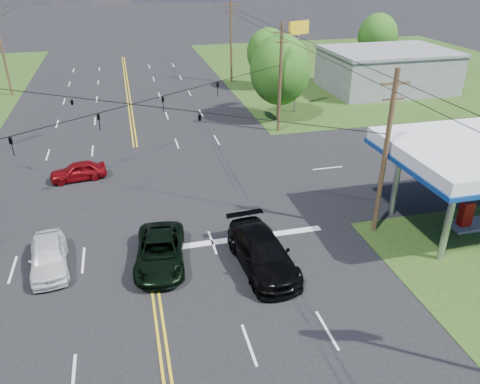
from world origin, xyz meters
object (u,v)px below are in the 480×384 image
object	(u,v)px
tree_right_a	(280,70)
pickup_white	(48,256)
tree_far_r	(378,36)
pickup_dkgreen	(160,252)
retail_ne	(386,71)
pole_ne	(280,78)
pole_se	(385,153)
pole_left_far	(2,49)
pole_right_far	(231,40)
tree_right_b	(268,53)
suv_black	(262,252)

from	to	relation	value
tree_right_a	pickup_white	xyz separation A→B (m)	(-19.09, -20.35, -4.10)
tree_far_r	pickup_dkgreen	world-z (taller)	tree_far_r
retail_ne	pole_ne	distance (m)	20.43
pole_se	pole_left_far	distance (m)	45.22
pole_left_far	pole_right_far	size ratio (longest dim) A/B	1.00
pole_ne	tree_right_b	size ratio (longest dim) A/B	1.34
retail_ne	suv_black	world-z (taller)	retail_ne
pickup_dkgreen	tree_right_a	bearing A→B (deg)	65.05
pole_ne	pole_left_far	bearing A→B (deg)	143.84
pole_ne	tree_far_r	world-z (taller)	pole_ne
pole_se	pole_ne	xyz separation A→B (m)	(0.00, 18.00, 0.00)
tree_right_a	pole_left_far	bearing A→B (deg)	149.35
pickup_white	pole_ne	bearing A→B (deg)	37.57
pickup_dkgreen	pole_se	bearing A→B (deg)	8.76
pole_right_far	tree_right_a	xyz separation A→B (m)	(1.00, -16.00, -0.30)
pole_ne	tree_right_a	xyz separation A→B (m)	(1.00, 3.00, -0.05)
tree_far_r	pickup_white	distance (m)	54.88
pole_right_far	pickup_dkgreen	world-z (taller)	pole_right_far
pole_right_far	tree_right_a	distance (m)	16.03
suv_black	retail_ne	bearing A→B (deg)	47.46
tree_right_b	suv_black	world-z (taller)	tree_right_b
pole_left_far	tree_right_b	world-z (taller)	pole_left_far
pole_ne	tree_right_b	xyz separation A→B (m)	(3.50, 15.00, -0.70)
pickup_dkgreen	pickup_white	world-z (taller)	pickup_white
pole_ne	suv_black	world-z (taller)	pole_ne
tree_right_b	pickup_white	bearing A→B (deg)	-123.72
tree_right_a	pickup_white	bearing A→B (deg)	-133.17
pickup_dkgreen	tree_far_r	bearing A→B (deg)	56.98
pole_left_far	tree_right_b	distance (m)	29.79
pole_left_far	pole_right_far	xyz separation A→B (m)	(26.00, 0.00, 0.00)
pickup_white	tree_right_a	bearing A→B (deg)	40.60
pole_left_far	pickup_dkgreen	bearing A→B (deg)	-70.10
tree_right_a	pickup_white	size ratio (longest dim) A/B	1.82
pole_se	tree_right_b	bearing A→B (deg)	83.95
retail_ne	suv_black	xyz separation A→B (m)	(-24.41, -30.84, -1.32)
pole_se	pickup_white	distance (m)	18.57
pole_left_far	pole_se	bearing A→B (deg)	-54.90
pole_ne	pickup_dkgreen	xyz separation A→B (m)	(-12.50, -18.29, -4.17)
retail_ne	pole_left_far	size ratio (longest dim) A/B	1.40
pole_left_far	pickup_white	world-z (taller)	pole_left_far
tree_right_a	pole_right_far	bearing A→B (deg)	93.58
pole_left_far	pole_right_far	world-z (taller)	same
retail_ne	tree_far_r	distance (m)	11.02
pole_left_far	tree_right_b	size ratio (longest dim) A/B	1.41
retail_ne	pole_ne	world-z (taller)	pole_ne
pole_right_far	tree_right_a	size ratio (longest dim) A/B	1.22
retail_ne	tree_far_r	size ratio (longest dim) A/B	1.83
retail_ne	tree_right_a	distance (m)	18.09
retail_ne	tree_far_r	xyz separation A→B (m)	(4.00, 10.00, 2.34)
retail_ne	tree_right_b	distance (m)	14.22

